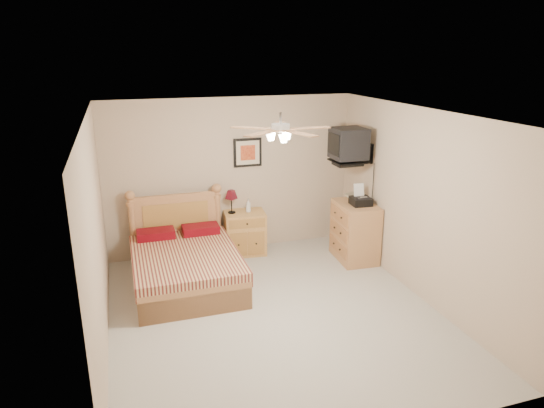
{
  "coord_description": "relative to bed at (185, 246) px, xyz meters",
  "views": [
    {
      "loc": [
        -1.68,
        -5.15,
        3.17
      ],
      "look_at": [
        0.25,
        0.9,
        1.16
      ],
      "focal_mm": 32.0,
      "sensor_mm": 36.0,
      "label": 1
    }
  ],
  "objects": [
    {
      "name": "wall_front",
      "position": [
        0.94,
        -3.37,
        0.65
      ],
      "size": [
        4.0,
        0.04,
        2.5
      ],
      "primitive_type": "cube",
      "color": "tan",
      "rests_on": "ground"
    },
    {
      "name": "lotion_bottle",
      "position": [
        1.15,
        0.89,
        0.2
      ],
      "size": [
        0.09,
        0.09,
        0.21
      ],
      "primitive_type": "imported",
      "rotation": [
        0.0,
        0.0,
        0.11
      ],
      "color": "silver",
      "rests_on": "nightstand"
    },
    {
      "name": "fax_machine",
      "position": [
        2.7,
        0.04,
        0.48
      ],
      "size": [
        0.31,
        0.33,
        0.31
      ],
      "primitive_type": null,
      "rotation": [
        0.0,
        0.0,
        -0.07
      ],
      "color": "black",
      "rests_on": "dresser"
    },
    {
      "name": "dresser",
      "position": [
        2.67,
        0.12,
        -0.14
      ],
      "size": [
        0.59,
        0.81,
        0.92
      ],
      "primitive_type": "cube",
      "rotation": [
        0.0,
        0.0,
        -0.06
      ],
      "color": "#B0754A",
      "rests_on": "ground"
    },
    {
      "name": "bed",
      "position": [
        0.0,
        0.0,
        0.0
      ],
      "size": [
        1.42,
        1.86,
        1.2
      ],
      "primitive_type": null,
      "rotation": [
        0.0,
        0.0,
        -0.0
      ],
      "color": "#A76D4A",
      "rests_on": "ground"
    },
    {
      "name": "magazine_lower",
      "position": [
        2.67,
        0.41,
        0.33
      ],
      "size": [
        0.25,
        0.32,
        0.03
      ],
      "primitive_type": "imported",
      "rotation": [
        0.0,
        0.0,
        -0.09
      ],
      "color": "beige",
      "rests_on": "dresser"
    },
    {
      "name": "ceiling",
      "position": [
        0.94,
        -1.12,
        1.9
      ],
      "size": [
        4.0,
        4.5,
        0.04
      ],
      "primitive_type": "cube",
      "color": "white",
      "rests_on": "ground"
    },
    {
      "name": "wall_back",
      "position": [
        0.94,
        1.13,
        0.65
      ],
      "size": [
        4.0,
        0.04,
        2.5
      ],
      "primitive_type": "cube",
      "color": "tan",
      "rests_on": "ground"
    },
    {
      "name": "wall_left",
      "position": [
        -1.06,
        -1.12,
        0.65
      ],
      "size": [
        0.04,
        4.5,
        2.5
      ],
      "primitive_type": "cube",
      "color": "tan",
      "rests_on": "ground"
    },
    {
      "name": "floor",
      "position": [
        0.94,
        -1.12,
        -0.6
      ],
      "size": [
        4.5,
        4.5,
        0.0
      ],
      "primitive_type": "plane",
      "color": "#A29D92",
      "rests_on": "ground"
    },
    {
      "name": "table_lamp",
      "position": [
        0.89,
        0.93,
        0.28
      ],
      "size": [
        0.23,
        0.23,
        0.38
      ],
      "primitive_type": null,
      "rotation": [
        0.0,
        0.0,
        -0.15
      ],
      "color": "#510E1A",
      "rests_on": "nightstand"
    },
    {
      "name": "magazine_upper",
      "position": [
        2.7,
        0.41,
        0.36
      ],
      "size": [
        0.27,
        0.31,
        0.02
      ],
      "primitive_type": "imported",
      "rotation": [
        0.0,
        0.0,
        0.4
      ],
      "color": "gray",
      "rests_on": "magazine_lower"
    },
    {
      "name": "framed_picture",
      "position": [
        1.21,
        1.11,
        1.02
      ],
      "size": [
        0.46,
        0.04,
        0.46
      ],
      "primitive_type": "cube",
      "color": "black",
      "rests_on": "wall_back"
    },
    {
      "name": "ceiling_fan",
      "position": [
        0.94,
        -1.32,
        1.76
      ],
      "size": [
        1.14,
        1.14,
        0.28
      ],
      "primitive_type": null,
      "color": "silver",
      "rests_on": "ceiling"
    },
    {
      "name": "nightstand",
      "position": [
        1.09,
        0.88,
        -0.25
      ],
      "size": [
        0.69,
        0.54,
        0.7
      ],
      "primitive_type": "cube",
      "rotation": [
        0.0,
        0.0,
        -0.1
      ],
      "color": "#AB7135",
      "rests_on": "ground"
    },
    {
      "name": "wall_right",
      "position": [
        2.94,
        -1.12,
        0.65
      ],
      "size": [
        0.04,
        4.5,
        2.5
      ],
      "primitive_type": "cube",
      "color": "tan",
      "rests_on": "ground"
    },
    {
      "name": "wall_tv",
      "position": [
        2.69,
        0.22,
        1.21
      ],
      "size": [
        0.56,
        0.46,
        0.58
      ],
      "primitive_type": null,
      "color": "black",
      "rests_on": "wall_right"
    }
  ]
}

